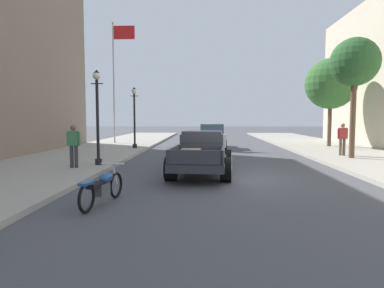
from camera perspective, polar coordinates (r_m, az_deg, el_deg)
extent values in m
plane|color=#47474C|center=(11.78, 5.85, -5.71)|extent=(140.00, 140.00, 0.00)
cube|color=#9E998E|center=(13.45, -26.81, -4.58)|extent=(5.50, 64.00, 0.15)
cube|color=#333338|center=(12.39, 1.63, -2.66)|extent=(2.11, 5.01, 0.24)
cube|color=#333338|center=(12.69, 1.77, -0.14)|extent=(1.64, 1.21, 0.80)
cube|color=#333338|center=(12.61, 1.76, 1.93)|extent=(1.50, 1.04, 0.12)
cube|color=#3D4C5B|center=(13.24, 1.98, 0.75)|extent=(1.33, 0.14, 0.44)
cube|color=#333338|center=(13.99, 2.22, -0.29)|extent=(1.42, 1.59, 0.52)
cube|color=silver|center=(14.79, 2.45, -0.11)|extent=(0.69, 0.15, 0.47)
cube|color=#333338|center=(10.99, 1.00, -2.83)|extent=(1.84, 2.22, 0.04)
cube|color=#333338|center=(11.08, -3.17, -1.64)|extent=(0.23, 2.10, 0.44)
cube|color=#333338|center=(10.92, 5.24, -1.74)|extent=(0.23, 2.10, 0.44)
cube|color=#333338|center=(9.97, 0.44, -2.31)|extent=(1.62, 0.20, 0.44)
cube|color=#333338|center=(11.97, 1.47, -1.18)|extent=(1.62, 0.20, 0.44)
cylinder|color=black|center=(13.84, -1.59, -2.50)|extent=(0.42, 0.82, 0.80)
cylinder|color=silver|center=(13.87, -2.35, -2.49)|extent=(0.06, 0.66, 0.66)
cylinder|color=silver|center=(13.87, -2.39, -2.49)|extent=(0.04, 0.24, 0.24)
cylinder|color=black|center=(13.70, 5.86, -2.59)|extent=(0.42, 0.82, 0.80)
cylinder|color=silver|center=(13.70, 6.64, -2.60)|extent=(0.06, 0.66, 0.66)
cylinder|color=silver|center=(13.70, 6.68, -2.60)|extent=(0.04, 0.24, 0.24)
cylinder|color=black|center=(11.21, -3.56, -4.15)|extent=(0.42, 0.82, 0.80)
cylinder|color=silver|center=(11.24, -4.49, -4.13)|extent=(0.06, 0.66, 0.66)
cylinder|color=silver|center=(11.24, -4.54, -4.12)|extent=(0.04, 0.24, 0.24)
cylinder|color=black|center=(11.03, 5.68, -4.29)|extent=(0.42, 0.82, 0.80)
cylinder|color=silver|center=(11.03, 6.65, -4.30)|extent=(0.06, 0.66, 0.66)
cylinder|color=silver|center=(11.03, 6.70, -4.30)|extent=(0.04, 0.24, 0.24)
cube|color=gray|center=(10.64, -0.15, -1.88)|extent=(0.63, 0.48, 0.40)
cube|color=#3D2D1E|center=(10.64, -0.15, -1.88)|extent=(0.62, 0.09, 0.42)
cube|color=brown|center=(11.25, 2.27, -1.85)|extent=(0.45, 0.34, 0.28)
torus|color=black|center=(9.04, -12.64, -6.74)|extent=(0.19, 0.67, 0.67)
torus|color=black|center=(7.78, -17.28, -8.64)|extent=(0.19, 0.67, 0.67)
cube|color=#4C4C51|center=(8.35, -14.94, -7.36)|extent=(0.32, 0.48, 0.28)
ellipsoid|color=navy|center=(8.52, -14.19, -5.53)|extent=(0.35, 0.56, 0.24)
cube|color=black|center=(8.10, -15.79, -6.65)|extent=(0.32, 0.59, 0.10)
cylinder|color=silver|center=(8.93, -12.83, -4.92)|extent=(0.09, 0.26, 0.58)
cylinder|color=silver|center=(8.78, -13.20, -3.24)|extent=(0.62, 0.15, 0.04)
cube|color=navy|center=(7.72, -17.33, -6.33)|extent=(0.25, 0.43, 0.06)
cube|color=silver|center=(23.36, 3.31, 0.83)|extent=(1.77, 4.32, 0.80)
cube|color=#384C5B|center=(23.18, 3.33, 2.59)|extent=(1.54, 2.02, 0.64)
cylinder|color=black|center=(24.66, 1.31, 0.38)|extent=(0.23, 0.66, 0.66)
cylinder|color=black|center=(24.70, 5.15, 0.37)|extent=(0.23, 0.66, 0.66)
cylinder|color=black|center=(22.09, 1.25, -0.09)|extent=(0.23, 0.66, 0.66)
cylinder|color=black|center=(22.13, 5.53, -0.10)|extent=(0.23, 0.66, 0.66)
cylinder|color=#333338|center=(13.87, -19.53, -1.99)|extent=(0.14, 0.14, 0.86)
cylinder|color=#333338|center=(13.81, -18.84, -2.00)|extent=(0.14, 0.14, 0.86)
cube|color=#387A47|center=(13.78, -19.26, 0.94)|extent=(0.36, 0.22, 0.56)
cylinder|color=#387A47|center=(13.87, -20.10, 0.82)|extent=(0.09, 0.09, 0.54)
cylinder|color=#387A47|center=(13.70, -18.40, 0.82)|extent=(0.09, 0.09, 0.54)
sphere|color=brown|center=(13.77, -19.30, 2.60)|extent=(0.22, 0.22, 0.22)
cylinder|color=brown|center=(18.96, 23.64, -0.45)|extent=(0.14, 0.14, 0.86)
cylinder|color=brown|center=(19.02, 24.15, -0.45)|extent=(0.14, 0.14, 0.86)
cube|color=#B23333|center=(18.95, 23.96, 1.69)|extent=(0.36, 0.22, 0.56)
cylinder|color=#B23333|center=(18.87, 23.34, 1.61)|extent=(0.09, 0.09, 0.54)
cylinder|color=#B23333|center=(19.03, 24.57, 1.59)|extent=(0.09, 0.09, 0.54)
sphere|color=#9E7051|center=(18.93, 24.00, 2.90)|extent=(0.22, 0.22, 0.22)
cylinder|color=black|center=(14.44, -15.42, -2.89)|extent=(0.28, 0.28, 0.24)
cylinder|color=black|center=(14.33, -15.56, 3.95)|extent=(0.12, 0.12, 3.20)
cylinder|color=black|center=(14.40, -15.68, 9.73)|extent=(0.50, 0.04, 0.04)
sphere|color=silver|center=(14.43, -15.71, 10.95)|extent=(0.32, 0.32, 0.32)
cone|color=black|center=(14.45, -15.72, 11.66)|extent=(0.24, 0.24, 0.14)
cylinder|color=black|center=(21.95, -9.57, -0.34)|extent=(0.28, 0.28, 0.24)
cylinder|color=black|center=(21.88, -9.63, 4.15)|extent=(0.12, 0.12, 3.20)
cylinder|color=black|center=(21.92, -9.68, 7.95)|extent=(0.50, 0.04, 0.04)
sphere|color=silver|center=(21.95, -9.69, 8.75)|extent=(0.32, 0.32, 0.32)
cone|color=black|center=(21.96, -9.69, 9.22)|extent=(0.24, 0.24, 0.14)
cylinder|color=#B2B2B7|center=(27.04, -12.99, 9.79)|extent=(0.12, 0.12, 9.00)
sphere|color=gold|center=(27.86, -13.16, 19.21)|extent=(0.16, 0.16, 0.16)
cube|color=red|center=(27.47, -11.32, 17.88)|extent=(1.60, 0.03, 1.00)
cylinder|color=brown|center=(17.93, 25.36, 3.76)|extent=(0.26, 0.26, 3.69)
sphere|color=#285628|center=(18.12, 25.65, 12.31)|extent=(2.27, 2.27, 2.27)
cylinder|color=brown|center=(24.83, 22.08, 3.05)|extent=(0.26, 0.26, 2.93)
sphere|color=#33662D|center=(24.93, 22.26, 9.35)|extent=(3.38, 3.38, 3.38)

